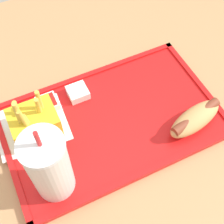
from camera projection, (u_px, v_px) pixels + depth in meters
ground_plane at (108, 212)px, 1.28m from camera, size 8.00×8.00×0.00m
dining_table at (107, 181)px, 0.98m from camera, size 1.16×0.99×0.71m
food_tray at (112, 121)px, 0.68m from camera, size 0.46×0.29×0.01m
paper_napkin at (32, 126)px, 0.66m from camera, size 0.15×0.13×0.00m
soda_cup at (49, 167)px, 0.52m from camera, size 0.08×0.08×0.20m
hot_dog_far at (195, 118)px, 0.65m from camera, size 0.14×0.08×0.04m
fries_carton at (34, 123)px, 0.63m from camera, size 0.09×0.07×0.12m
sauce_cup_mayo at (78, 92)px, 0.70m from camera, size 0.04×0.04×0.02m
sauce_cup_ketchup at (48, 103)px, 0.68m from camera, size 0.04×0.04×0.02m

